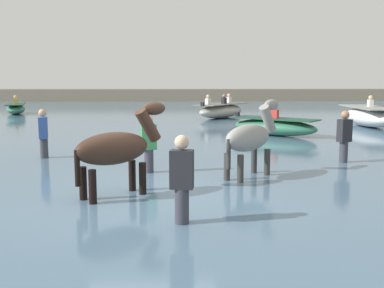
% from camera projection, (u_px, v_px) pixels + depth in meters
% --- Properties ---
extents(ground_plane, '(120.00, 120.00, 0.00)m').
position_uv_depth(ground_plane, '(148.00, 218.00, 7.95)').
color(ground_plane, '#666051').
extents(water_surface, '(90.00, 90.00, 0.38)m').
position_uv_depth(water_surface, '(165.00, 135.00, 17.81)').
color(water_surface, slate).
rests_on(water_surface, ground).
extents(horse_lead_grey, '(1.46, 1.52, 1.95)m').
position_uv_depth(horse_lead_grey, '(250.00, 140.00, 9.37)').
color(horse_lead_grey, gray).
rests_on(horse_lead_grey, ground).
extents(horse_trailing_dark_bay, '(1.62, 1.38, 1.98)m').
position_uv_depth(horse_trailing_dark_bay, '(117.00, 151.00, 7.83)').
color(horse_trailing_dark_bay, '#382319').
rests_on(horse_trailing_dark_bay, ground).
extents(boat_mid_outer, '(3.13, 3.55, 1.20)m').
position_uv_depth(boat_mid_outer, '(221.00, 111.00, 23.39)').
color(boat_mid_outer, '#B2AD9E').
rests_on(boat_mid_outer, water_surface).
extents(boat_mid_channel, '(3.14, 2.78, 1.09)m').
position_uv_depth(boat_mid_channel, '(274.00, 127.00, 16.29)').
color(boat_mid_channel, '#337556').
rests_on(boat_mid_channel, water_surface).
extents(boat_distant_east, '(1.49, 3.86, 1.30)m').
position_uv_depth(boat_distant_east, '(368.00, 116.00, 19.34)').
color(boat_distant_east, silver).
rests_on(boat_distant_east, water_surface).
extents(boat_near_port, '(1.59, 2.74, 1.06)m').
position_uv_depth(boat_near_port, '(16.00, 109.00, 25.89)').
color(boat_near_port, '#337556').
rests_on(boat_near_port, water_surface).
extents(person_wading_close, '(0.35, 0.25, 1.63)m').
position_uv_depth(person_wading_close, '(182.00, 189.00, 6.39)').
color(person_wading_close, '#383842').
rests_on(person_wading_close, ground).
extents(person_spectator_far, '(0.37, 0.32, 1.63)m').
position_uv_depth(person_spectator_far, '(344.00, 142.00, 11.05)').
color(person_spectator_far, '#383842').
rests_on(person_spectator_far, ground).
extents(person_onlooker_right, '(0.26, 0.35, 1.63)m').
position_uv_depth(person_onlooker_right, '(44.00, 139.00, 11.66)').
color(person_onlooker_right, '#383842').
rests_on(person_onlooker_right, ground).
extents(person_wading_mid, '(0.36, 0.28, 1.63)m').
position_uv_depth(person_wading_mid, '(149.00, 150.00, 9.85)').
color(person_wading_mid, '#383842').
rests_on(person_wading_mid, ground).
extents(far_shoreline, '(80.00, 2.40, 1.43)m').
position_uv_depth(far_shoreline, '(173.00, 97.00, 40.83)').
color(far_shoreline, gray).
rests_on(far_shoreline, ground).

